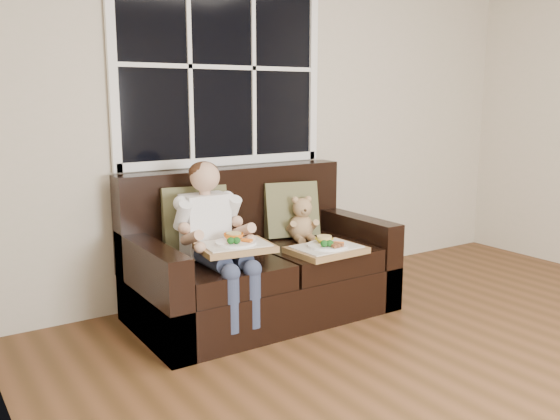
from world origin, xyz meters
TOP-DOWN VIEW (x-y plane):
  - window_back at (-0.59, 2.48)m, footprint 1.62×0.04m
  - loveseat at (-0.59, 2.02)m, footprint 1.70×0.92m
  - pillow_left at (-0.97, 2.17)m, footprint 0.45×0.27m
  - pillow_right at (-0.21, 2.17)m, footprint 0.42×0.27m
  - child at (-0.98, 1.89)m, footprint 0.41×0.61m
  - teddy_bear at (-0.20, 2.04)m, footprint 0.22×0.27m
  - tray_left at (-0.92, 1.73)m, footprint 0.47×0.38m
  - tray_right at (-0.28, 1.66)m, footprint 0.48×0.37m

SIDE VIEW (x-z plane):
  - loveseat at x=-0.59m, z-range -0.17..0.79m
  - tray_right at x=-0.28m, z-range 0.43..0.53m
  - tray_left at x=-0.92m, z-range 0.53..0.63m
  - teddy_bear at x=-0.20m, z-range 0.42..0.74m
  - pillow_right at x=-0.21m, z-range 0.44..0.85m
  - child at x=-0.98m, z-range 0.19..1.13m
  - pillow_left at x=-0.97m, z-range 0.44..0.88m
  - window_back at x=-0.59m, z-range 0.96..2.33m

